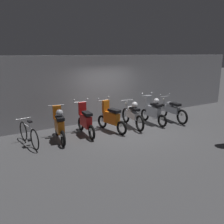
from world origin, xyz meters
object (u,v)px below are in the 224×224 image
object	(u,v)px
motorbike_slot_3	(132,114)
motorbike_slot_4	(153,111)
bicycle	(29,135)
motorbike_slot_1	(85,121)
motorbike_slot_0	(59,125)
motorbike_slot_5	(172,110)
motorbike_slot_2	(111,118)

from	to	relation	value
motorbike_slot_3	motorbike_slot_4	bearing A→B (deg)	-3.96
motorbike_slot_3	bicycle	bearing A→B (deg)	179.07
motorbike_slot_1	bicycle	size ratio (longest dim) A/B	0.98
motorbike_slot_0	motorbike_slot_5	world-z (taller)	motorbike_slot_0
motorbike_slot_1	motorbike_slot_4	size ratio (longest dim) A/B	1.00
motorbike_slot_1	motorbike_slot_3	size ratio (longest dim) A/B	0.87
motorbike_slot_0	motorbike_slot_1	xyz separation A→B (m)	(1.03, 0.10, -0.04)
motorbike_slot_0	motorbike_slot_2	world-z (taller)	motorbike_slot_2
motorbike_slot_0	bicycle	size ratio (longest dim) A/B	0.98
bicycle	motorbike_slot_1	bearing A→B (deg)	0.51
motorbike_slot_0	motorbike_slot_1	size ratio (longest dim) A/B	1.00
motorbike_slot_2	motorbike_slot_3	world-z (taller)	motorbike_slot_2
motorbike_slot_2	motorbike_slot_3	bearing A→B (deg)	1.80
motorbike_slot_2	motorbike_slot_4	bearing A→B (deg)	-1.07
motorbike_slot_1	motorbike_slot_5	world-z (taller)	motorbike_slot_1
motorbike_slot_4	motorbike_slot_1	bearing A→B (deg)	177.11
motorbike_slot_2	motorbike_slot_3	size ratio (longest dim) A/B	0.86
motorbike_slot_1	motorbike_slot_5	xyz separation A→B (m)	(4.12, -0.21, -0.04)
motorbike_slot_2	motorbike_slot_3	distance (m)	1.04
motorbike_slot_1	motorbike_slot_2	xyz separation A→B (m)	(1.02, -0.12, 0.00)
motorbike_slot_0	motorbike_slot_2	size ratio (longest dim) A/B	1.01
motorbike_slot_4	motorbike_slot_2	bearing A→B (deg)	178.93
motorbike_slot_2	bicycle	distance (m)	3.07
motorbike_slot_0	motorbike_slot_1	bearing A→B (deg)	5.75
motorbike_slot_5	motorbike_slot_1	bearing A→B (deg)	177.04
motorbike_slot_1	motorbike_slot_0	bearing A→B (deg)	-174.25
motorbike_slot_0	motorbike_slot_4	size ratio (longest dim) A/B	1.00
motorbike_slot_3	bicycle	distance (m)	4.11
bicycle	motorbike_slot_5	bearing A→B (deg)	-1.81
motorbike_slot_4	motorbike_slot_5	size ratio (longest dim) A/B	0.86
motorbike_slot_4	motorbike_slot_5	bearing A→B (deg)	-3.15
motorbike_slot_1	motorbike_slot_3	xyz separation A→B (m)	(2.06, -0.08, -0.00)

